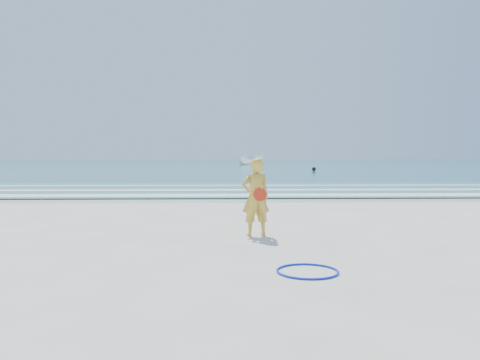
{
  "coord_description": "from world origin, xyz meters",
  "views": [
    {
      "loc": [
        -0.15,
        -8.7,
        1.67
      ],
      "look_at": [
        0.22,
        4.0,
        1.0
      ],
      "focal_mm": 35.0,
      "sensor_mm": 36.0,
      "label": 1
    }
  ],
  "objects": [
    {
      "name": "woman",
      "position": [
        0.45,
        0.91,
        0.81
      ],
      "size": [
        0.66,
        0.51,
        1.61
      ],
      "color": "gold",
      "rests_on": "ground"
    },
    {
      "name": "foam_mid",
      "position": [
        0.0,
        13.2,
        0.05
      ],
      "size": [
        400.0,
        0.9,
        0.01
      ],
      "primitive_type": "cube",
      "color": "white",
      "rests_on": "shallow"
    },
    {
      "name": "ground",
      "position": [
        0.0,
        0.0,
        0.0
      ],
      "size": [
        400.0,
        400.0,
        0.0
      ],
      "primitive_type": "plane",
      "color": "silver",
      "rests_on": "ground"
    },
    {
      "name": "foam_far",
      "position": [
        0.0,
        16.5,
        0.05
      ],
      "size": [
        400.0,
        0.6,
        0.01
      ],
      "primitive_type": "cube",
      "color": "white",
      "rests_on": "shallow"
    },
    {
      "name": "hoop",
      "position": [
        1.01,
        -2.14,
        0.02
      ],
      "size": [
        1.09,
        1.09,
        0.03
      ],
      "primitive_type": "torus",
      "rotation": [
        0.0,
        0.0,
        0.25
      ],
      "color": "#0A28C4",
      "rests_on": "ground"
    },
    {
      "name": "wet_sand",
      "position": [
        0.0,
        9.0,
        0.0
      ],
      "size": [
        400.0,
        2.4,
        0.0
      ],
      "primitive_type": "cube",
      "color": "#B2A893",
      "rests_on": "ground"
    },
    {
      "name": "buoy",
      "position": [
        9.06,
        40.32,
        0.26
      ],
      "size": [
        0.43,
        0.43,
        0.43
      ],
      "primitive_type": "sphere",
      "color": "black",
      "rests_on": "ocean"
    },
    {
      "name": "shallow",
      "position": [
        0.0,
        14.0,
        0.04
      ],
      "size": [
        400.0,
        10.0,
        0.01
      ],
      "primitive_type": "cube",
      "color": "#59B7AD",
      "rests_on": "ocean"
    },
    {
      "name": "foam_near",
      "position": [
        0.0,
        10.3,
        0.05
      ],
      "size": [
        400.0,
        1.4,
        0.01
      ],
      "primitive_type": "cube",
      "color": "white",
      "rests_on": "shallow"
    },
    {
      "name": "boat",
      "position": [
        4.2,
        73.61,
        0.98
      ],
      "size": [
        5.16,
        2.94,
        1.88
      ],
      "primitive_type": "imported",
      "rotation": [
        0.0,
        0.0,
        1.81
      ],
      "color": "white",
      "rests_on": "ocean"
    },
    {
      "name": "ocean",
      "position": [
        0.0,
        105.0,
        0.02
      ],
      "size": [
        400.0,
        190.0,
        0.04
      ],
      "primitive_type": "cube",
      "color": "#19727F",
      "rests_on": "ground"
    }
  ]
}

